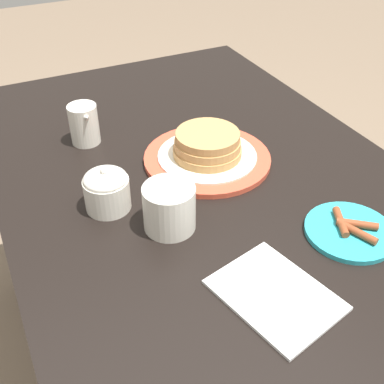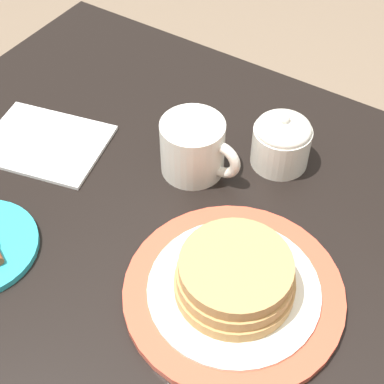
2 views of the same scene
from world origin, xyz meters
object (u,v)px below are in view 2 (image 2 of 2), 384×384
pancake_plate (234,284)px  napkin (45,143)px  sugar_bowl (282,141)px  coffee_mug (194,147)px

pancake_plate → napkin: pancake_plate is taller
sugar_bowl → napkin: bearing=-153.3°
napkin → coffee_mug: bearing=19.7°
pancake_plate → sugar_bowl: size_ratio=3.03×
sugar_bowl → napkin: size_ratio=0.43×
pancake_plate → coffee_mug: size_ratio=2.19×
coffee_mug → napkin: (-0.23, -0.08, -0.04)m
pancake_plate → napkin: size_ratio=1.30×
pancake_plate → napkin: bearing=168.2°
sugar_bowl → napkin: sugar_bowl is taller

